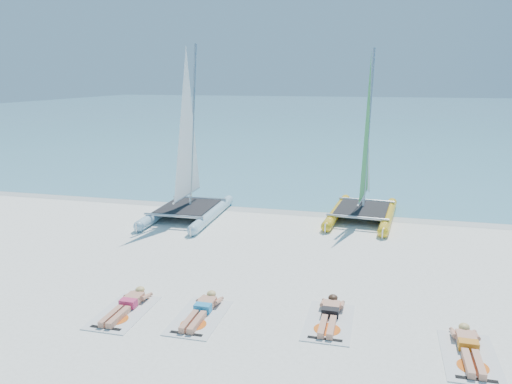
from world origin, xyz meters
TOP-DOWN VIEW (x-y plane):
  - ground at (0.00, 0.00)m, footprint 140.00×140.00m
  - sea at (0.00, 63.00)m, footprint 140.00×115.00m
  - wet_sand_strip at (0.00, 5.50)m, footprint 140.00×1.40m
  - catamaran_blue at (-3.70, 3.74)m, footprint 2.37×4.83m
  - catamaran_yellow at (2.67, 5.48)m, footprint 2.61×5.09m
  - towel_a at (-2.18, -4.03)m, footprint 1.00×1.85m
  - sunbather_a at (-2.18, -3.84)m, footprint 0.37×1.73m
  - towel_b at (-0.46, -3.84)m, footprint 1.00×1.85m
  - sunbather_b at (-0.46, -3.65)m, footprint 0.37×1.73m
  - towel_c at (2.31, -3.35)m, footprint 1.00×1.85m
  - sunbather_c at (2.31, -3.16)m, footprint 0.37×1.73m
  - towel_d at (5.02, -4.08)m, footprint 1.00×1.85m
  - sunbather_d at (5.02, -3.88)m, footprint 0.37×1.73m

SIDE VIEW (x-z plane):
  - ground at x=0.00m, z-range 0.00..0.00m
  - wet_sand_strip at x=0.00m, z-range 0.00..0.01m
  - sea at x=0.00m, z-range 0.00..0.01m
  - towel_a at x=-2.18m, z-range 0.00..0.02m
  - towel_b at x=-0.46m, z-range 0.00..0.02m
  - towel_c at x=2.31m, z-range 0.00..0.02m
  - towel_d at x=5.02m, z-range 0.00..0.02m
  - sunbather_a at x=-2.18m, z-range -0.01..0.25m
  - sunbather_b at x=-0.46m, z-range -0.01..0.25m
  - sunbather_c at x=2.31m, z-range -0.01..0.25m
  - sunbather_d at x=5.02m, z-range -0.01..0.25m
  - catamaran_blue at x=-3.70m, z-range -1.32..5.23m
  - catamaran_yellow at x=2.67m, z-range -1.18..5.20m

